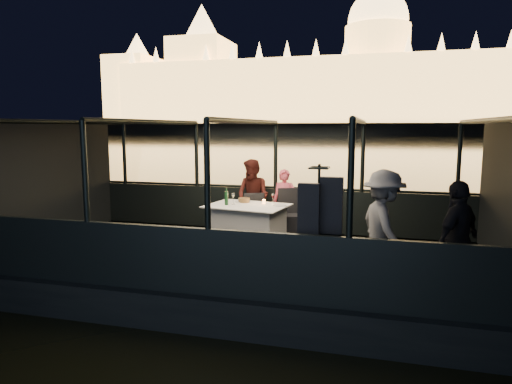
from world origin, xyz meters
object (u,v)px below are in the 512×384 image
(dining_table_central, at_px, (247,225))
(passenger_stripe, at_px, (383,225))
(person_woman_coral, at_px, (284,199))
(chair_port_left, at_px, (252,216))
(chair_port_right, at_px, (287,217))
(person_man_maroon, at_px, (253,198))
(coat_stand, at_px, (318,229))
(passenger_dark, at_px, (458,234))
(wine_bottle, at_px, (226,197))

(dining_table_central, bearing_deg, passenger_stripe, -32.43)
(dining_table_central, xyz_separation_m, person_woman_coral, (0.50, 1.00, 0.36))
(chair_port_left, height_order, chair_port_right, chair_port_right)
(dining_table_central, height_order, person_man_maroon, person_man_maroon)
(coat_stand, xyz_separation_m, passenger_stripe, (0.82, 0.74, -0.05))
(coat_stand, bearing_deg, dining_table_central, 125.19)
(dining_table_central, distance_m, person_man_maroon, 1.00)
(person_woman_coral, distance_m, person_man_maroon, 0.65)
(chair_port_left, distance_m, passenger_dark, 4.17)
(person_woman_coral, relative_size, person_man_maroon, 0.87)
(wine_bottle, bearing_deg, passenger_stripe, -27.43)
(person_man_maroon, bearing_deg, dining_table_central, -60.25)
(dining_table_central, height_order, coat_stand, coat_stand)
(person_man_maroon, bearing_deg, coat_stand, -40.55)
(person_man_maroon, distance_m, wine_bottle, 1.04)
(person_woman_coral, bearing_deg, chair_port_right, -71.69)
(chair_port_left, relative_size, coat_stand, 0.51)
(passenger_dark, bearing_deg, chair_port_left, -89.12)
(chair_port_left, xyz_separation_m, wine_bottle, (-0.32, -0.59, 0.47))
(passenger_stripe, bearing_deg, dining_table_central, 35.57)
(dining_table_central, relative_size, coat_stand, 0.83)
(chair_port_left, xyz_separation_m, person_woman_coral, (0.56, 0.49, 0.30))
(chair_port_left, relative_size, person_woman_coral, 0.65)
(dining_table_central, bearing_deg, chair_port_right, 45.21)
(coat_stand, xyz_separation_m, person_man_maroon, (-1.76, 3.20, -0.15))
(wine_bottle, bearing_deg, person_man_maroon, 76.81)
(chair_port_left, bearing_deg, coat_stand, -80.21)
(chair_port_right, distance_m, wine_bottle, 1.33)
(chair_port_right, xyz_separation_m, wine_bottle, (-1.01, -0.72, 0.47))
(chair_port_right, height_order, coat_stand, coat_stand)
(chair_port_right, relative_size, person_woman_coral, 0.73)
(wine_bottle, bearing_deg, chair_port_right, 35.46)
(passenger_dark, xyz_separation_m, wine_bottle, (-3.73, 1.79, 0.06))
(person_woman_coral, xyz_separation_m, wine_bottle, (-0.88, -1.08, 0.17))
(chair_port_left, bearing_deg, person_man_maroon, 81.01)
(dining_table_central, distance_m, chair_port_right, 0.90)
(coat_stand, bearing_deg, chair_port_right, 108.51)
(person_man_maroon, bearing_deg, chair_port_right, 0.97)
(person_woman_coral, bearing_deg, chair_port_left, -140.43)
(chair_port_left, distance_m, person_man_maroon, 0.52)
(chair_port_left, height_order, passenger_dark, passenger_dark)
(person_woman_coral, xyz_separation_m, passenger_dark, (2.84, -2.88, 0.10))
(person_woman_coral, bearing_deg, wine_bottle, -130.97)
(person_woman_coral, bearing_deg, coat_stand, -73.09)
(dining_table_central, distance_m, person_woman_coral, 1.17)
(passenger_dark, bearing_deg, person_woman_coral, -99.43)
(chair_port_left, xyz_separation_m, passenger_stripe, (2.49, -2.05, 0.40))
(chair_port_right, distance_m, person_man_maroon, 0.88)
(passenger_dark, bearing_deg, person_man_maroon, -92.78)
(coat_stand, relative_size, passenger_stripe, 1.07)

